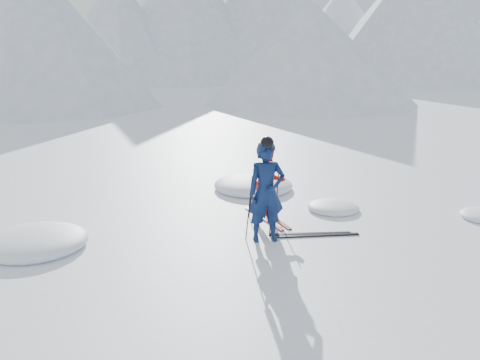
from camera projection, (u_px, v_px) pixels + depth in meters
name	position (u px, v px, depth m)	size (l,w,h in m)	color
ground	(313.00, 228.00, 10.75)	(160.00, 160.00, 0.00)	white
mountain_range	(150.00, 8.00, 42.43)	(106.15, 62.94, 15.53)	#B2BCD1
skier_blue	(266.00, 192.00, 9.85)	(0.72, 0.47, 1.98)	#0B1B45
skier_red	(269.00, 183.00, 11.15)	(0.79, 0.62, 1.63)	red
pole_blue_left	(249.00, 208.00, 9.95)	(0.02, 0.02, 1.32)	black
pole_blue_right	(272.00, 203.00, 10.25)	(0.02, 0.02, 1.32)	black
pole_red_left	(251.00, 194.00, 11.32)	(0.02, 0.02, 1.09)	black
pole_red_right	(277.00, 192.00, 11.47)	(0.02, 0.02, 1.09)	black
ski_worn_left	(263.00, 219.00, 11.31)	(0.09, 1.70, 0.03)	black
ski_worn_right	(273.00, 217.00, 11.40)	(0.09, 1.70, 0.03)	black
ski_loose_a	(310.00, 234.00, 10.40)	(0.09, 1.70, 0.03)	black
ski_loose_b	(318.00, 235.00, 10.31)	(0.09, 1.70, 0.03)	black
snow_lumps	(207.00, 210.00, 11.91)	(10.88, 5.91, 0.47)	white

